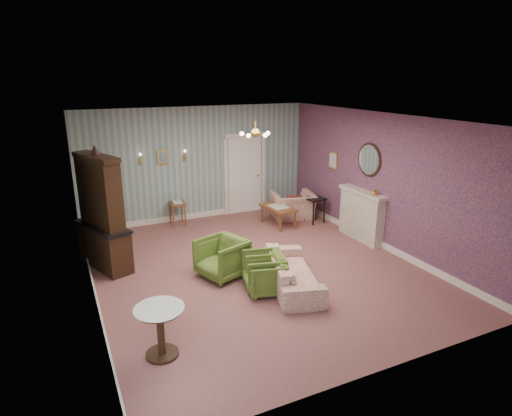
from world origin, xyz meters
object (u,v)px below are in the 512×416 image
dresser (100,209)px  coffee_table (278,216)px  pedestal_table (161,332)px  olive_chair_c (222,256)px  olive_chair_a (266,275)px  olive_chair_b (264,269)px  wingback_chair (293,202)px  fireplace (361,215)px  sofa_chintz (293,266)px  side_table_black (314,210)px

dresser → coffee_table: 4.39m
pedestal_table → olive_chair_c: bearing=50.0°
olive_chair_a → olive_chair_c: size_ratio=0.81×
olive_chair_b → coffee_table: (1.80, 2.82, -0.10)m
wingback_chair → fireplace: size_ratio=0.76×
olive_chair_c → sofa_chintz: olive_chair_c is taller
sofa_chintz → pedestal_table: (-2.61, -1.02, -0.01)m
wingback_chair → fireplace: fireplace is taller
olive_chair_c → dresser: (-1.93, 1.39, 0.78)m
olive_chair_a → wingback_chair: wingback_chair is taller
sofa_chintz → dresser: dresser is taller
olive_chair_b → fireplace: (3.08, 1.20, 0.23)m
olive_chair_c → pedestal_table: 2.51m
wingback_chair → side_table_black: bearing=135.8°
wingback_chair → fireplace: 2.08m
sofa_chintz → fireplace: (2.57, 1.35, 0.20)m
side_table_black → olive_chair_c: bearing=-149.8°
olive_chair_b → wingback_chair: wingback_chair is taller
sofa_chintz → olive_chair_b: bearing=89.3°
side_table_black → pedestal_table: (-4.86, -3.82, 0.04)m
coffee_table → side_table_black: bearing=-10.7°
sofa_chintz → side_table_black: sofa_chintz is taller
pedestal_table → wingback_chair: bearing=43.8°
sofa_chintz → pedestal_table: bearing=128.0°
coffee_table → sofa_chintz: bearing=-113.5°
dresser → coffee_table: bearing=-11.3°
olive_chair_c → wingback_chair: bearing=110.1°
side_table_black → sofa_chintz: bearing=-128.8°
olive_chair_b → olive_chair_c: 0.90m
pedestal_table → sofa_chintz: bearing=21.3°
side_table_black → coffee_table: bearing=169.3°
olive_chair_c → pedestal_table: (-1.61, -1.92, -0.04)m
wingback_chair → dresser: bearing=24.8°
dresser → coffee_table: (4.23, 0.69, -0.94)m
wingback_chair → side_table_black: 0.64m
sofa_chintz → side_table_black: (2.25, 2.79, -0.05)m
olive_chair_a → dresser: dresser is taller
olive_chair_a → fireplace: (3.12, 1.38, 0.25)m
coffee_table → dresser: bearing=-170.8°
sofa_chintz → wingback_chair: bearing=-13.2°
olive_chair_a → sofa_chintz: size_ratio=0.34×
coffee_table → pedestal_table: 5.59m
sofa_chintz → fireplace: size_ratio=1.38×
olive_chair_a → coffee_table: olive_chair_a is taller
side_table_black → dresser: bearing=-174.4°
sofa_chintz → olive_chair_c: bearing=64.9°
olive_chair_b → coffee_table: bearing=162.0°
olive_chair_a → olive_chair_c: (-0.46, 0.92, 0.08)m
olive_chair_b → side_table_black: 3.81m
fireplace → coffee_table: 2.09m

